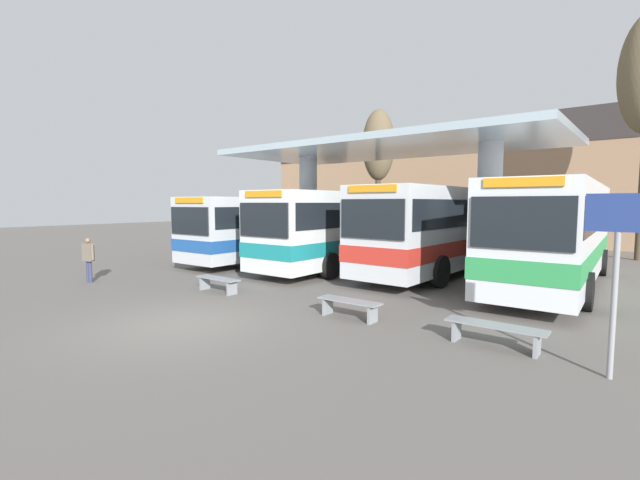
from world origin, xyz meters
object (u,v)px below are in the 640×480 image
Objects in this scene: waiting_bench_near_pillar at (495,330)px; transit_bus_right_bay at (451,225)px; pedestrian_waiting at (88,255)px; transit_bus_left_bay at (281,225)px; waiting_bench_mid_platform at (349,305)px; transit_bus_center_bay at (354,225)px; waiting_bench_far_platform at (218,281)px; poplar_tree_behind_right at (378,147)px; info_sign_platform at (617,248)px; transit_bus_far_right_bay at (556,229)px.

transit_bus_right_bay is at bearing 116.21° from waiting_bench_near_pillar.
pedestrian_waiting is (-13.32, -1.76, 0.61)m from waiting_bench_near_pillar.
transit_bus_left_bay reaches higher than waiting_bench_near_pillar.
waiting_bench_mid_platform is at bearing 140.24° from transit_bus_left_bay.
transit_bus_center_bay reaches higher than pedestrian_waiting.
transit_bus_center_bay is 7.01× the size of waiting_bench_mid_platform.
waiting_bench_near_pillar is 1.14× the size of waiting_bench_mid_platform.
waiting_bench_far_platform is 0.19× the size of poplar_tree_behind_right.
waiting_bench_mid_platform is 0.19× the size of poplar_tree_behind_right.
info_sign_platform reaches higher than pedestrian_waiting.
transit_bus_right_bay is 13.90m from pedestrian_waiting.
poplar_tree_behind_right reaches higher than transit_bus_center_bay.
transit_bus_right_bay is 1.40× the size of poplar_tree_behind_right.
waiting_bench_mid_platform is 5.60m from info_sign_platform.
transit_bus_left_bay is 14.31m from waiting_bench_near_pillar.
transit_bus_left_bay is 0.89× the size of transit_bus_right_bay.
info_sign_platform is (5.30, -0.38, 1.77)m from waiting_bench_mid_platform.
waiting_bench_far_platform is 1.06× the size of pedestrian_waiting.
transit_bus_far_right_bay reaches higher than transit_bus_left_bay.
info_sign_platform is at bearing 150.94° from transit_bus_left_bay.
poplar_tree_behind_right is (-3.65, 8.23, 4.58)m from transit_bus_center_bay.
poplar_tree_behind_right is at bearing -66.72° from transit_bus_center_bay.
transit_bus_far_right_bay reaches higher than waiting_bench_near_pillar.
pedestrian_waiting is 18.42m from poplar_tree_behind_right.
poplar_tree_behind_right reaches higher than waiting_bench_far_platform.
transit_bus_far_right_bay is 3.94× the size of info_sign_platform.
waiting_bench_mid_platform is (0.92, -8.81, -1.55)m from transit_bus_right_bay.
waiting_bench_far_platform is at bearing 11.48° from pedestrian_waiting.
transit_bus_far_right_bay is at bearing 68.70° from waiting_bench_mid_platform.
transit_bus_left_bay is 0.95× the size of transit_bus_center_bay.
transit_bus_center_bay is at bearing 142.03° from info_sign_platform.
transit_bus_center_bay is at bearing 137.62° from waiting_bench_near_pillar.
transit_bus_center_bay is 7.71m from waiting_bench_far_platform.
waiting_bench_mid_platform is at bearing 0.00° from waiting_bench_far_platform.
poplar_tree_behind_right reaches higher than transit_bus_far_right_bay.
transit_bus_left_bay is 6.65× the size of waiting_bench_mid_platform.
poplar_tree_behind_right is (-7.60, 6.99, 4.50)m from transit_bus_right_bay.
waiting_bench_near_pillar and waiting_bench_far_platform have the same top height.
transit_bus_far_right_bay reaches higher than info_sign_platform.
waiting_bench_far_platform is at bearing 88.42° from transit_bus_center_bay.
transit_bus_right_bay is at bearing 65.15° from waiting_bench_far_platform.
poplar_tree_behind_right is (-11.94, 15.79, 6.04)m from waiting_bench_near_pillar.
transit_bus_far_right_bay is 7.38× the size of pedestrian_waiting.
info_sign_platform is (2.20, -8.33, 0.20)m from transit_bus_far_right_bay.
info_sign_platform is 1.87× the size of pedestrian_waiting.
waiting_bench_mid_platform is (8.95, -7.08, -1.37)m from transit_bus_left_bay.
transit_bus_center_bay is 4.14m from transit_bus_right_bay.
transit_bus_right_bay is 1.05× the size of transit_bus_far_right_bay.
transit_bus_left_bay is 6.53× the size of waiting_bench_far_platform.
waiting_bench_near_pillar is 0.21× the size of poplar_tree_behind_right.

